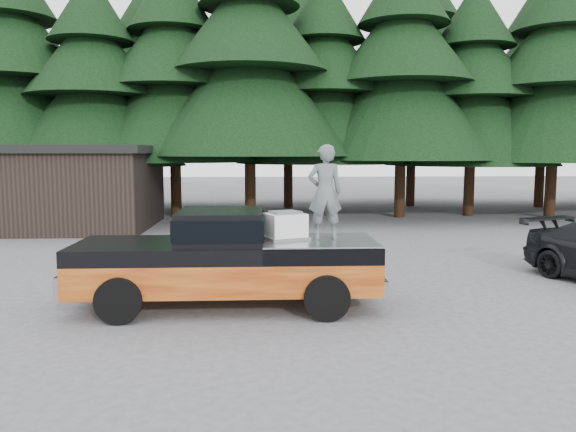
{
  "coord_description": "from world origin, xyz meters",
  "views": [
    {
      "loc": [
        -0.56,
        -11.01,
        3.02
      ],
      "look_at": [
        -0.01,
        0.0,
        1.78
      ],
      "focal_mm": 35.0,
      "sensor_mm": 36.0,
      "label": 1
    }
  ],
  "objects_px": {
    "air_compressor": "(285,227)",
    "man_on_bed": "(325,192)",
    "pickup_truck": "(227,274)",
    "utility_building": "(50,187)"
  },
  "relations": [
    {
      "from": "air_compressor",
      "to": "man_on_bed",
      "type": "relative_size",
      "value": 0.39
    },
    {
      "from": "pickup_truck",
      "to": "man_on_bed",
      "type": "relative_size",
      "value": 3.24
    },
    {
      "from": "pickup_truck",
      "to": "utility_building",
      "type": "xyz_separation_m",
      "value": [
        -7.78,
        12.19,
        1.0
      ]
    },
    {
      "from": "man_on_bed",
      "to": "utility_building",
      "type": "bearing_deg",
      "value": -56.94
    },
    {
      "from": "man_on_bed",
      "to": "utility_building",
      "type": "distance_m",
      "value": 15.56
    },
    {
      "from": "man_on_bed",
      "to": "pickup_truck",
      "type": "bearing_deg",
      "value": -4.56
    },
    {
      "from": "man_on_bed",
      "to": "utility_building",
      "type": "height_order",
      "value": "utility_building"
    },
    {
      "from": "pickup_truck",
      "to": "man_on_bed",
      "type": "height_order",
      "value": "man_on_bed"
    },
    {
      "from": "air_compressor",
      "to": "utility_building",
      "type": "relative_size",
      "value": 0.09
    },
    {
      "from": "pickup_truck",
      "to": "air_compressor",
      "type": "height_order",
      "value": "air_compressor"
    }
  ]
}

